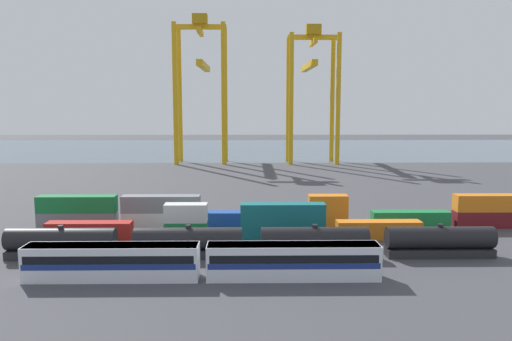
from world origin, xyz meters
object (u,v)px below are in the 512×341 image
object	(u,v)px
passenger_train	(203,260)
shipping_container_5	(378,230)
shipping_container_1	(186,230)
shipping_container_0	(89,231)
gantry_crane_central	(312,80)
freight_tank_row	(252,242)
gantry_crane_west	(201,76)

from	to	relation	value
passenger_train	shipping_container_5	distance (m)	29.00
passenger_train	shipping_container_5	world-z (taller)	passenger_train
passenger_train	shipping_container_1	bearing A→B (deg)	103.19
shipping_container_1	shipping_container_0	bearing A→B (deg)	180.00
shipping_container_0	shipping_container_1	bearing A→B (deg)	0.00
gantry_crane_central	shipping_container_5	bearing A→B (deg)	-91.46
shipping_container_1	freight_tank_row	bearing A→B (deg)	-42.91
passenger_train	gantry_crane_central	bearing A→B (deg)	77.23
shipping_container_0	gantry_crane_west	size ratio (longest dim) A/B	0.25
shipping_container_0	shipping_container_5	xyz separation A→B (m)	(41.53, 0.00, 0.00)
shipping_container_5	gantry_crane_west	world-z (taller)	gantry_crane_west
shipping_container_1	shipping_container_5	distance (m)	27.69
shipping_container_0	gantry_crane_central	size ratio (longest dim) A/B	0.27
freight_tank_row	shipping_container_1	world-z (taller)	freight_tank_row
shipping_container_5	freight_tank_row	bearing A→B (deg)	-154.77
gantry_crane_west	gantry_crane_central	distance (m)	36.97
shipping_container_1	gantry_crane_west	world-z (taller)	gantry_crane_west
shipping_container_5	gantry_crane_central	xyz separation A→B (m)	(2.54, 99.80, 26.17)
gantry_crane_central	shipping_container_1	bearing A→B (deg)	-106.85
gantry_crane_west	gantry_crane_central	size ratio (longest dim) A/B	1.07
passenger_train	shipping_container_1	size ratio (longest dim) A/B	6.47
passenger_train	shipping_container_5	size ratio (longest dim) A/B	3.23
passenger_train	shipping_container_0	bearing A→B (deg)	137.00
shipping_container_5	gantry_crane_west	size ratio (longest dim) A/B	0.25
shipping_container_5	gantry_crane_west	distance (m)	108.93
gantry_crane_central	freight_tank_row	bearing A→B (deg)	-100.92
freight_tank_row	gantry_crane_west	world-z (taller)	gantry_crane_west
shipping_container_5	shipping_container_1	bearing A→B (deg)	180.00
shipping_container_1	gantry_crane_west	distance (m)	103.57
shipping_container_1	shipping_container_5	world-z (taller)	same
freight_tank_row	shipping_container_1	bearing A→B (deg)	137.09
shipping_container_5	gantry_crane_west	xyz separation A→B (m)	(-34.41, 99.64, 27.44)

